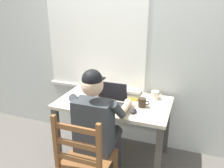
{
  "coord_description": "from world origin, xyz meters",
  "views": [
    {
      "loc": [
        0.77,
        -2.15,
        1.76
      ],
      "look_at": [
        -0.0,
        -0.05,
        0.95
      ],
      "focal_mm": 36.2,
      "sensor_mm": 36.0,
      "label": 1
    }
  ],
  "objects_px": {
    "seated_person": "(98,123)",
    "coffee_mug_white": "(155,96)",
    "desk": "(114,110)",
    "laptop": "(110,100)",
    "computer_mouse": "(133,111)",
    "coffee_mug_dark": "(142,103)",
    "wooden_chair": "(86,161)",
    "landscape_photo_print": "(111,94)",
    "book_stack_main": "(133,94)",
    "book_stack_side": "(93,91)"
  },
  "relations": [
    {
      "from": "wooden_chair",
      "to": "desk",
      "type": "bearing_deg",
      "value": 89.74
    },
    {
      "from": "seated_person",
      "to": "computer_mouse",
      "type": "xyz_separation_m",
      "value": [
        0.28,
        0.24,
        0.06
      ]
    },
    {
      "from": "wooden_chair",
      "to": "laptop",
      "type": "xyz_separation_m",
      "value": [
        -0.0,
        0.61,
        0.32
      ]
    },
    {
      "from": "desk",
      "to": "landscape_photo_print",
      "type": "relative_size",
      "value": 9.49
    },
    {
      "from": "wooden_chair",
      "to": "book_stack_side",
      "type": "relative_size",
      "value": 4.65
    },
    {
      "from": "laptop",
      "to": "computer_mouse",
      "type": "relative_size",
      "value": 3.3
    },
    {
      "from": "computer_mouse",
      "to": "landscape_photo_print",
      "type": "relative_size",
      "value": 0.77
    },
    {
      "from": "laptop",
      "to": "computer_mouse",
      "type": "height_order",
      "value": "laptop"
    },
    {
      "from": "wooden_chair",
      "to": "laptop",
      "type": "height_order",
      "value": "laptop"
    },
    {
      "from": "desk",
      "to": "computer_mouse",
      "type": "distance_m",
      "value": 0.36
    },
    {
      "from": "coffee_mug_white",
      "to": "book_stack_main",
      "type": "bearing_deg",
      "value": -170.55
    },
    {
      "from": "book_stack_main",
      "to": "landscape_photo_print",
      "type": "distance_m",
      "value": 0.27
    },
    {
      "from": "computer_mouse",
      "to": "coffee_mug_dark",
      "type": "xyz_separation_m",
      "value": [
        0.05,
        0.16,
        0.03
      ]
    },
    {
      "from": "laptop",
      "to": "book_stack_side",
      "type": "xyz_separation_m",
      "value": [
        -0.3,
        0.24,
        -0.02
      ]
    },
    {
      "from": "desk",
      "to": "laptop",
      "type": "distance_m",
      "value": 0.19
    },
    {
      "from": "coffee_mug_dark",
      "to": "book_stack_main",
      "type": "xyz_separation_m",
      "value": [
        -0.15,
        0.18,
        0.0
      ]
    },
    {
      "from": "desk",
      "to": "wooden_chair",
      "type": "bearing_deg",
      "value": -90.26
    },
    {
      "from": "seated_person",
      "to": "book_stack_side",
      "type": "bearing_deg",
      "value": 118.1
    },
    {
      "from": "wooden_chair",
      "to": "computer_mouse",
      "type": "relative_size",
      "value": 9.38
    },
    {
      "from": "landscape_photo_print",
      "to": "book_stack_side",
      "type": "bearing_deg",
      "value": 175.85
    },
    {
      "from": "book_stack_main",
      "to": "landscape_photo_print",
      "type": "height_order",
      "value": "book_stack_main"
    },
    {
      "from": "wooden_chair",
      "to": "computer_mouse",
      "type": "height_order",
      "value": "wooden_chair"
    },
    {
      "from": "laptop",
      "to": "book_stack_main",
      "type": "relative_size",
      "value": 1.59
    },
    {
      "from": "landscape_photo_print",
      "to": "book_stack_main",
      "type": "bearing_deg",
      "value": -24.4
    },
    {
      "from": "wooden_chair",
      "to": "coffee_mug_white",
      "type": "height_order",
      "value": "wooden_chair"
    },
    {
      "from": "desk",
      "to": "seated_person",
      "type": "distance_m",
      "value": 0.44
    },
    {
      "from": "laptop",
      "to": "computer_mouse",
      "type": "xyz_separation_m",
      "value": [
        0.28,
        -0.09,
        -0.04
      ]
    },
    {
      "from": "coffee_mug_dark",
      "to": "landscape_photo_print",
      "type": "bearing_deg",
      "value": 153.0
    },
    {
      "from": "coffee_mug_white",
      "to": "book_stack_main",
      "type": "distance_m",
      "value": 0.25
    },
    {
      "from": "computer_mouse",
      "to": "coffee_mug_white",
      "type": "distance_m",
      "value": 0.41
    },
    {
      "from": "seated_person",
      "to": "wooden_chair",
      "type": "xyz_separation_m",
      "value": [
        -0.0,
        -0.28,
        -0.22
      ]
    },
    {
      "from": "wooden_chair",
      "to": "book_stack_main",
      "type": "bearing_deg",
      "value": 78.34
    },
    {
      "from": "seated_person",
      "to": "wooden_chair",
      "type": "relative_size",
      "value": 1.32
    },
    {
      "from": "wooden_chair",
      "to": "computer_mouse",
      "type": "bearing_deg",
      "value": 61.89
    },
    {
      "from": "computer_mouse",
      "to": "coffee_mug_dark",
      "type": "height_order",
      "value": "coffee_mug_dark"
    },
    {
      "from": "desk",
      "to": "laptop",
      "type": "xyz_separation_m",
      "value": [
        -0.01,
        -0.1,
        0.16
      ]
    },
    {
      "from": "seated_person",
      "to": "coffee_mug_white",
      "type": "bearing_deg",
      "value": 55.68
    },
    {
      "from": "wooden_chair",
      "to": "landscape_photo_print",
      "type": "relative_size",
      "value": 7.22
    },
    {
      "from": "seated_person",
      "to": "book_stack_side",
      "type": "height_order",
      "value": "seated_person"
    },
    {
      "from": "laptop",
      "to": "book_stack_side",
      "type": "relative_size",
      "value": 1.64
    },
    {
      "from": "seated_person",
      "to": "wooden_chair",
      "type": "height_order",
      "value": "seated_person"
    },
    {
      "from": "coffee_mug_dark",
      "to": "book_stack_side",
      "type": "height_order",
      "value": "coffee_mug_dark"
    },
    {
      "from": "seated_person",
      "to": "landscape_photo_print",
      "type": "xyz_separation_m",
      "value": [
        -0.09,
        0.62,
        0.05
      ]
    },
    {
      "from": "laptop",
      "to": "coffee_mug_white",
      "type": "bearing_deg",
      "value": 34.6
    },
    {
      "from": "wooden_chair",
      "to": "computer_mouse",
      "type": "xyz_separation_m",
      "value": [
        0.28,
        0.52,
        0.29
      ]
    },
    {
      "from": "desk",
      "to": "wooden_chair",
      "type": "relative_size",
      "value": 1.31
    },
    {
      "from": "book_stack_main",
      "to": "book_stack_side",
      "type": "distance_m",
      "value": 0.48
    },
    {
      "from": "computer_mouse",
      "to": "landscape_photo_print",
      "type": "distance_m",
      "value": 0.53
    },
    {
      "from": "wooden_chair",
      "to": "coffee_mug_white",
      "type": "bearing_deg",
      "value": 64.76
    },
    {
      "from": "laptop",
      "to": "landscape_photo_print",
      "type": "relative_size",
      "value": 2.54
    }
  ]
}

